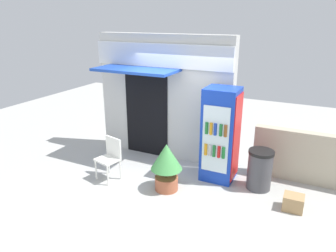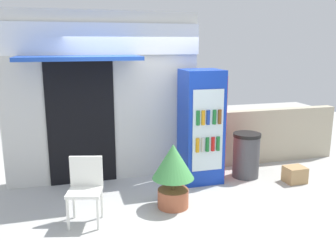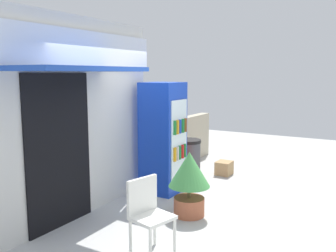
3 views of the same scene
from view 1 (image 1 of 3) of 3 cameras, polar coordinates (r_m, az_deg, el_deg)
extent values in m
plane|color=#B2B2AD|center=(6.59, -1.20, -10.52)|extent=(16.00, 16.00, 0.00)
cube|color=silver|center=(7.48, -0.71, 5.25)|extent=(3.35, 0.30, 2.93)
cube|color=white|center=(7.14, -1.43, 12.73)|extent=(3.35, 0.08, 0.52)
cube|color=#1E47B2|center=(7.03, -5.90, 10.16)|extent=(1.85, 0.88, 0.06)
cube|color=black|center=(7.63, -3.95, 2.37)|extent=(1.13, 0.03, 2.12)
cube|color=#1438B2|center=(6.52, 9.50, -1.59)|extent=(0.67, 0.62, 1.96)
cube|color=silver|center=(6.23, 8.63, -2.54)|extent=(0.53, 0.02, 1.37)
cube|color=red|center=(6.44, 12.43, -2.05)|extent=(0.02, 0.56, 1.77)
cylinder|color=orange|center=(6.35, 6.89, -4.26)|extent=(0.06, 0.06, 0.24)
cylinder|color=#B2B2B7|center=(6.32, 7.68, -4.40)|extent=(0.06, 0.06, 0.24)
cylinder|color=#196B2D|center=(6.30, 8.39, -4.52)|extent=(0.06, 0.06, 0.24)
cylinder|color=red|center=(6.28, 9.25, -4.67)|extent=(0.06, 0.06, 0.24)
cylinder|color=#196B2D|center=(6.25, 10.06, -4.81)|extent=(0.06, 0.06, 0.24)
cylinder|color=#196B2D|center=(6.18, 7.06, -0.36)|extent=(0.06, 0.06, 0.24)
cylinder|color=orange|center=(6.16, 7.85, -0.48)|extent=(0.06, 0.06, 0.24)
cylinder|color=#1938A5|center=(6.13, 8.61, -0.60)|extent=(0.06, 0.06, 0.24)
cylinder|color=#196B2D|center=(6.10, 9.60, -0.75)|extent=(0.06, 0.06, 0.24)
cylinder|color=brown|center=(6.08, 10.44, -0.88)|extent=(0.06, 0.06, 0.24)
cylinder|color=white|center=(6.83, -13.00, -7.82)|extent=(0.04, 0.04, 0.44)
cylinder|color=white|center=(6.55, -10.93, -8.89)|extent=(0.04, 0.04, 0.44)
cylinder|color=white|center=(7.01, -10.76, -6.91)|extent=(0.04, 0.04, 0.44)
cylinder|color=white|center=(6.74, -8.65, -7.90)|extent=(0.04, 0.04, 0.44)
cube|color=white|center=(6.68, -10.97, -6.04)|extent=(0.53, 0.49, 0.04)
cube|color=white|center=(6.68, -9.91, -3.76)|extent=(0.44, 0.15, 0.42)
cylinder|color=#AD5B3D|center=(6.34, -0.27, -10.34)|extent=(0.46, 0.46, 0.28)
cylinder|color=brown|center=(6.24, -0.28, -8.52)|extent=(0.05, 0.05, 0.18)
cone|color=#47994C|center=(6.08, -0.28, -5.60)|extent=(0.62, 0.62, 0.52)
cylinder|color=#47474C|center=(6.53, 16.35, -7.89)|extent=(0.48, 0.48, 0.76)
cylinder|color=black|center=(6.36, 16.69, -4.60)|extent=(0.50, 0.50, 0.06)
cube|color=#B7AD93|center=(7.04, 25.82, -5.55)|extent=(2.60, 0.22, 1.09)
cube|color=tan|center=(6.16, 21.87, -12.82)|extent=(0.35, 0.31, 0.28)
camera|label=2|loc=(4.01, -59.96, -3.22)|focal=38.90mm
camera|label=3|loc=(7.64, -43.40, 5.34)|focal=38.64mm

